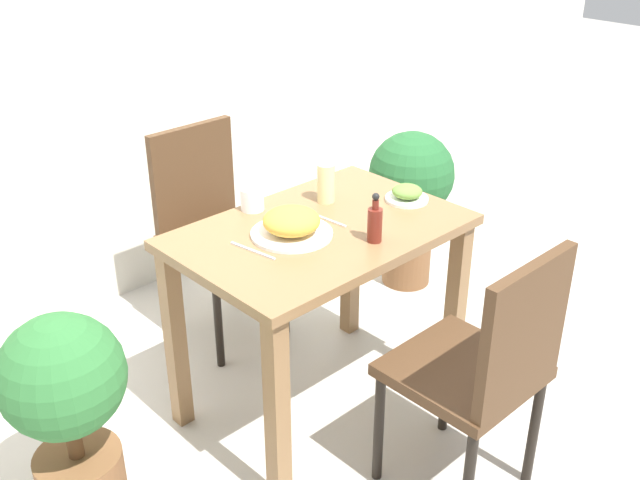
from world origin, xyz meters
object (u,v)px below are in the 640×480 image
object	(u,v)px
potted_plant_right	(411,189)
sauce_bottle	(375,223)
chair_far	(212,221)
juice_glass	(326,183)
potted_plant_left	(68,407)
food_plate	(292,224)
drink_cup	(252,199)
chair_near	(485,364)
side_plate	(407,194)

from	to	relation	value
potted_plant_right	sauce_bottle	bearing A→B (deg)	-146.80
chair_far	juice_glass	world-z (taller)	chair_far
potted_plant_right	potted_plant_left	bearing A→B (deg)	-171.40
potted_plant_right	food_plate	bearing A→B (deg)	-160.91
drink_cup	sauce_bottle	distance (m)	0.49
chair_near	juice_glass	distance (m)	0.89
potted_plant_right	chair_near	bearing A→B (deg)	-130.45
chair_near	side_plate	bearing A→B (deg)	-118.67
food_plate	side_plate	xyz separation A→B (m)	(0.50, -0.08, -0.02)
potted_plant_left	drink_cup	bearing A→B (deg)	11.11
food_plate	potted_plant_right	world-z (taller)	food_plate
side_plate	potted_plant_right	xyz separation A→B (m)	(0.57, 0.45, -0.29)
chair_far	side_plate	bearing A→B (deg)	-66.10
food_plate	sauce_bottle	distance (m)	0.28
drink_cup	potted_plant_right	bearing A→B (deg)	6.52
chair_near	potted_plant_left	world-z (taller)	chair_near
chair_near	chair_far	world-z (taller)	same
chair_near	food_plate	bearing A→B (deg)	-77.05
food_plate	potted_plant_right	size ratio (longest dim) A/B	0.36
potted_plant_right	drink_cup	bearing A→B (deg)	-173.48
food_plate	side_plate	bearing A→B (deg)	-8.76
potted_plant_left	potted_plant_right	bearing A→B (deg)	8.60
side_plate	potted_plant_left	bearing A→B (deg)	172.98
side_plate	drink_cup	size ratio (longest dim) A/B	1.90
juice_glass	sauce_bottle	bearing A→B (deg)	-107.34
chair_far	sauce_bottle	world-z (taller)	sauce_bottle
drink_cup	chair_near	bearing A→B (deg)	-82.49
chair_near	potted_plant_right	distance (m)	1.41
juice_glass	chair_far	bearing A→B (deg)	101.75
chair_near	sauce_bottle	bearing A→B (deg)	-91.10
chair_far	sauce_bottle	size ratio (longest dim) A/B	5.27
chair_far	potted_plant_right	size ratio (longest dim) A/B	1.18
food_plate	drink_cup	world-z (taller)	food_plate
potted_plant_left	juice_glass	bearing A→B (deg)	1.97
food_plate	potted_plant_right	distance (m)	1.18
potted_plant_left	potted_plant_right	distance (m)	1.92
potted_plant_left	potted_plant_right	size ratio (longest dim) A/B	0.96
chair_far	food_plate	size ratio (longest dim) A/B	3.29
chair_near	potted_plant_right	bearing A→B (deg)	-130.45
food_plate	chair_far	bearing A→B (deg)	77.30
chair_near	sauce_bottle	xyz separation A→B (m)	(0.01, 0.48, 0.31)
side_plate	juice_glass	bearing A→B (deg)	138.20
side_plate	sauce_bottle	distance (m)	0.36
food_plate	drink_cup	xyz separation A→B (m)	(0.04, 0.25, -0.00)
chair_near	sauce_bottle	distance (m)	0.57
chair_near	side_plate	distance (m)	0.76
side_plate	potted_plant_left	size ratio (longest dim) A/B	0.22
sauce_bottle	potted_plant_left	world-z (taller)	sauce_bottle
chair_far	potted_plant_left	xyz separation A→B (m)	(-0.98, -0.61, -0.08)
chair_near	side_plate	xyz separation A→B (m)	(0.34, 0.62, 0.27)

